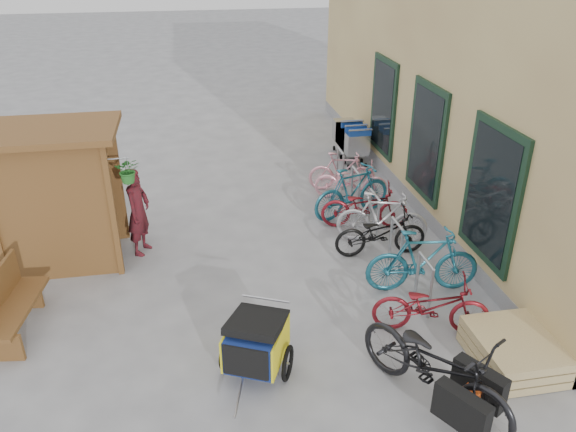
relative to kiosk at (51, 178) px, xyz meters
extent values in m
plane|color=#9C9D9F|center=(3.28, -2.47, -1.55)|extent=(80.00, 80.00, 0.00)
cube|color=#DCC57E|center=(9.78, 2.03, 1.95)|extent=(6.00, 13.00, 7.00)
cube|color=#9C9D9F|center=(6.86, 2.03, -1.40)|extent=(0.18, 13.00, 0.30)
cube|color=black|center=(6.75, -1.97, 0.05)|extent=(0.06, 1.50, 2.20)
cube|color=black|center=(6.72, -1.97, 0.05)|extent=(0.02, 1.25, 1.95)
cube|color=black|center=(6.75, 0.53, 0.05)|extent=(0.06, 1.50, 2.20)
cube|color=black|center=(6.72, 0.53, 0.05)|extent=(0.02, 1.25, 1.95)
cube|color=black|center=(6.75, 3.03, 0.05)|extent=(0.06, 1.50, 2.20)
cube|color=black|center=(6.72, 3.03, 0.05)|extent=(0.02, 1.25, 1.95)
cube|color=brown|center=(0.98, -0.62, -0.40)|extent=(0.09, 0.09, 2.30)
cube|color=brown|center=(-0.82, 0.68, -0.40)|extent=(0.09, 0.09, 2.30)
cube|color=brown|center=(0.98, 0.68, -0.40)|extent=(0.09, 0.09, 2.30)
cube|color=brown|center=(-0.79, 0.03, -0.40)|extent=(0.05, 1.30, 2.30)
cube|color=brown|center=(0.08, -0.59, -0.40)|extent=(1.80, 0.05, 2.30)
cube|color=brown|center=(0.08, 0.65, -0.40)|extent=(1.80, 0.05, 2.30)
cube|color=brown|center=(0.08, 0.03, 0.80)|extent=(2.15, 1.65, 0.10)
cube|color=brown|center=(-0.12, 0.03, -0.65)|extent=(1.30, 1.15, 0.04)
cube|color=brown|center=(-0.12, 0.03, -0.05)|extent=(1.30, 1.15, 0.04)
cylinder|color=#A5A8AD|center=(1.16, -0.62, 0.50)|extent=(0.36, 0.02, 0.02)
imported|color=#266C26|center=(1.31, -0.62, 0.30)|extent=(0.38, 0.33, 0.42)
cylinder|color=#A5A8AD|center=(5.58, -2.72, -1.13)|extent=(0.05, 0.05, 0.84)
cylinder|color=#A5A8AD|center=(5.58, -2.22, -1.13)|extent=(0.05, 0.05, 0.84)
cylinder|color=#A5A8AD|center=(5.58, -2.47, -0.71)|extent=(0.05, 0.50, 0.05)
cylinder|color=#A5A8AD|center=(5.58, -1.52, -1.13)|extent=(0.05, 0.05, 0.84)
cylinder|color=#A5A8AD|center=(5.58, -1.02, -1.13)|extent=(0.05, 0.05, 0.84)
cylinder|color=#A5A8AD|center=(5.58, -1.27, -0.71)|extent=(0.05, 0.50, 0.05)
cylinder|color=#A5A8AD|center=(5.58, -0.32, -1.13)|extent=(0.05, 0.05, 0.84)
cylinder|color=#A5A8AD|center=(5.58, 0.18, -1.13)|extent=(0.05, 0.05, 0.84)
cylinder|color=#A5A8AD|center=(5.58, -0.07, -0.71)|extent=(0.05, 0.50, 0.05)
cylinder|color=#A5A8AD|center=(5.58, 0.88, -1.13)|extent=(0.05, 0.05, 0.84)
cylinder|color=#A5A8AD|center=(5.58, 1.38, -1.13)|extent=(0.05, 0.05, 0.84)
cylinder|color=#A5A8AD|center=(5.58, 1.13, -0.71)|extent=(0.05, 0.50, 0.05)
cylinder|color=#A5A8AD|center=(5.58, 2.08, -1.13)|extent=(0.05, 0.05, 0.84)
cylinder|color=#A5A8AD|center=(5.58, 2.58, -1.13)|extent=(0.05, 0.05, 0.84)
cylinder|color=#A5A8AD|center=(5.58, 2.33, -0.71)|extent=(0.05, 0.50, 0.05)
cube|color=tan|center=(6.28, -3.87, -1.48)|extent=(1.00, 1.20, 0.12)
cube|color=tan|center=(6.28, -3.87, -1.34)|extent=(1.00, 1.20, 0.12)
cube|color=tan|center=(6.28, -3.87, -1.20)|extent=(1.00, 1.20, 0.12)
cube|color=brown|center=(-0.32, -1.99, -1.13)|extent=(0.65, 1.57, 0.06)
cube|color=brown|center=(-0.32, -2.60, -1.35)|extent=(0.41, 0.11, 0.41)
cube|color=brown|center=(-0.32, -1.38, -1.35)|extent=(0.41, 0.11, 0.41)
cube|color=silver|center=(6.28, 3.61, -0.95)|extent=(0.55, 0.85, 0.52)
cube|color=#1A47AD|center=(6.28, 3.19, -0.60)|extent=(0.55, 0.04, 0.18)
cylinder|color=silver|center=(6.28, 3.16, -0.53)|extent=(0.58, 0.04, 0.04)
cylinder|color=black|center=(6.06, 3.27, -1.49)|extent=(0.04, 0.12, 0.12)
cube|color=silver|center=(6.28, 3.96, -0.95)|extent=(0.55, 0.85, 0.52)
cube|color=#1A47AD|center=(6.28, 3.53, -0.60)|extent=(0.55, 0.04, 0.18)
cylinder|color=silver|center=(6.28, 3.50, -0.53)|extent=(0.58, 0.04, 0.04)
cylinder|color=black|center=(6.06, 3.61, -1.49)|extent=(0.04, 0.12, 0.12)
cube|color=silver|center=(6.28, 4.31, -0.95)|extent=(0.55, 0.85, 0.52)
cube|color=#1A47AD|center=(6.28, 3.88, -0.60)|extent=(0.55, 0.04, 0.18)
cylinder|color=silver|center=(6.28, 3.85, -0.53)|extent=(0.58, 0.04, 0.04)
cylinder|color=black|center=(6.06, 3.96, -1.49)|extent=(0.04, 0.12, 0.12)
cube|color=navy|center=(2.92, -3.41, -1.09)|extent=(0.90, 0.99, 0.48)
cube|color=yellow|center=(2.62, -3.27, -1.09)|extent=(0.37, 0.75, 0.48)
cube|color=yellow|center=(3.21, -3.55, -1.09)|extent=(0.37, 0.75, 0.48)
cube|color=black|center=(2.74, -3.80, -1.06)|extent=(0.53, 0.27, 0.44)
cube|color=black|center=(2.94, -3.37, -0.80)|extent=(0.94, 0.99, 0.23)
torus|color=black|center=(2.54, -3.24, -1.33)|extent=(0.25, 0.45, 0.47)
torus|color=black|center=(3.30, -3.59, -1.33)|extent=(0.25, 0.45, 0.47)
cylinder|color=#B7B7BC|center=(2.63, -4.04, -1.33)|extent=(0.32, 0.64, 0.03)
cylinder|color=#B7B7BC|center=(3.11, -3.01, -0.71)|extent=(0.61, 0.30, 0.03)
imported|color=black|center=(4.93, -4.33, -0.98)|extent=(1.74, 2.25, 1.14)
cube|color=black|center=(4.99, -4.93, -1.10)|extent=(0.48, 0.65, 0.45)
cube|color=black|center=(5.38, -4.59, -1.10)|extent=(0.48, 0.65, 0.45)
cube|color=#D94914|center=(5.18, -4.76, -1.05)|extent=(0.19, 0.22, 0.12)
imported|color=maroon|center=(1.30, 0.07, -0.75)|extent=(0.57, 0.68, 1.60)
imported|color=maroon|center=(5.46, -3.02, -1.12)|extent=(1.74, 0.99, 0.87)
imported|color=#1F667D|center=(5.74, -2.00, -1.01)|extent=(1.85, 0.74, 1.08)
imported|color=black|center=(5.47, -0.80, -1.12)|extent=(1.66, 0.63, 0.86)
imported|color=silver|center=(5.64, -0.37, -1.05)|extent=(1.73, 0.97, 1.00)
imported|color=maroon|center=(5.51, 0.27, -1.11)|extent=(1.77, 0.93, 0.88)
imported|color=#1F667D|center=(5.41, 0.80, -1.02)|extent=(1.84, 1.04, 1.06)
imported|color=#F9A1B3|center=(5.63, 1.62, -1.14)|extent=(1.66, 0.97, 0.82)
imported|color=#F9A1B3|center=(5.55, 2.07, -1.11)|extent=(1.54, 0.77, 0.89)
camera|label=1|loc=(2.30, -9.07, 3.56)|focal=35.00mm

